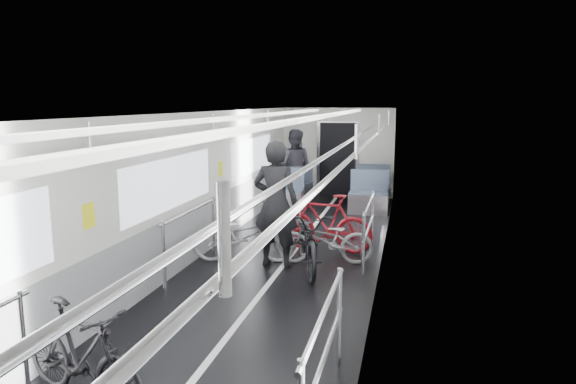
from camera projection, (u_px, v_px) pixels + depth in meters
name	position (u px, v px, depth m)	size (l,w,h in m)	color
car_shell	(296.00, 186.00, 8.87)	(3.02, 14.01, 2.41)	black
bike_left_mid	(82.00, 355.00, 4.33)	(0.43, 1.53, 0.92)	black
bike_left_far	(244.00, 236.00, 8.26)	(0.58, 1.66, 0.87)	#AAABAF
bike_right_mid	(325.00, 239.00, 8.16)	(0.53, 1.53, 0.80)	#98989C
bike_right_far	(325.00, 222.00, 8.85)	(0.48, 1.69, 1.02)	maroon
bike_aisle	(308.00, 240.00, 7.86)	(0.64, 1.82, 0.96)	black
person_standing	(276.00, 204.00, 7.99)	(0.73, 0.48, 1.99)	black
person_seated	(294.00, 166.00, 13.06)	(0.91, 0.71, 1.88)	#312F38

